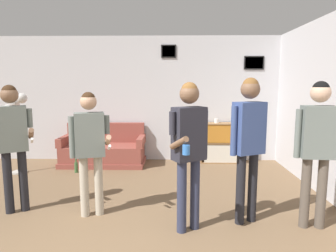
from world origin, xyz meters
name	(u,v)px	position (x,y,z in m)	size (l,w,h in m)	color
wall_back	(140,99)	(0.01, 4.39, 1.35)	(8.43, 0.08, 2.70)	silver
wall_right	(332,107)	(3.04, 2.18, 1.35)	(0.06, 6.76, 2.70)	silver
couch	(104,151)	(-0.72, 3.97, 0.28)	(1.72, 0.80, 0.84)	brown
bookshelf	(221,143)	(1.78, 4.17, 0.43)	(0.89, 0.30, 0.86)	olive
floor_lamp	(15,112)	(-2.18, 3.29, 1.17)	(0.40, 0.43, 1.52)	#ADA89E
person_player_foreground_left	(12,135)	(-1.31, 1.57, 1.03)	(0.59, 0.38, 1.68)	black
person_player_foreground_center	(90,142)	(-0.29, 1.49, 0.97)	(0.56, 0.41, 1.59)	#B7AD99
person_watcher_holding_cup	(189,141)	(0.94, 1.11, 1.06)	(0.44, 0.57, 1.71)	#2D334C
person_spectator_near_bookshelf	(249,135)	(1.66, 1.33, 1.09)	(0.46, 0.33, 1.76)	black
person_spectator_far_right	(317,139)	(2.41, 1.22, 1.06)	(0.50, 0.23, 1.72)	brown
bottle_on_floor	(76,167)	(-1.11, 3.34, 0.11)	(0.07, 0.07, 0.28)	#3D6638
drinking_cup	(216,121)	(1.67, 4.17, 0.90)	(0.09, 0.09, 0.09)	white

